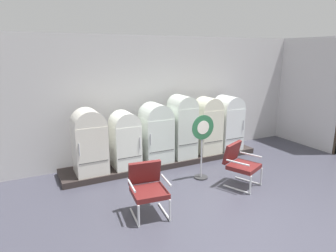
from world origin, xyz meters
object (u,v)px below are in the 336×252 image
object	(u,v)px
refrigerator_3	(182,125)
armchair_right	(240,162)
refrigerator_4	(208,124)
refrigerator_5	(228,121)
sign_stand	(202,145)
armchair_left	(148,186)
refrigerator_2	(156,131)
refrigerator_0	(89,140)
refrigerator_1	(125,138)

from	to	relation	value
refrigerator_3	armchair_right	xyz separation A→B (m)	(0.40, -1.84, -0.49)
refrigerator_4	refrigerator_5	world-z (taller)	refrigerator_4
refrigerator_3	sign_stand	size ratio (longest dim) A/B	1.09
armchair_left	sign_stand	distance (m)	1.93
armchair_right	refrigerator_2	bearing A→B (deg)	122.03
refrigerator_0	armchair_right	bearing A→B (deg)	-33.28
refrigerator_0	refrigerator_3	distance (m)	2.41
refrigerator_3	refrigerator_4	size ratio (longest dim) A/B	1.06
armchair_left	refrigerator_5	bearing A→B (deg)	31.42
refrigerator_2	refrigerator_1	bearing A→B (deg)	-178.13
armchair_left	sign_stand	size ratio (longest dim) A/B	0.62
refrigerator_2	sign_stand	world-z (taller)	refrigerator_2
armchair_left	refrigerator_2	bearing A→B (deg)	61.77
refrigerator_4	refrigerator_5	bearing A→B (deg)	4.57
sign_stand	armchair_left	bearing A→B (deg)	-153.25
refrigerator_0	refrigerator_4	size ratio (longest dim) A/B	0.97
sign_stand	refrigerator_5	bearing A→B (deg)	35.83
armchair_left	sign_stand	world-z (taller)	sign_stand
refrigerator_3	refrigerator_4	distance (m)	0.78
refrigerator_4	refrigerator_5	distance (m)	0.73
refrigerator_2	sign_stand	bearing A→B (deg)	-62.48
refrigerator_0	armchair_left	xyz separation A→B (m)	(0.56, -2.03, -0.40)
refrigerator_4	armchair_left	bearing A→B (deg)	-142.84
refrigerator_1	sign_stand	world-z (taller)	sign_stand
refrigerator_5	armchair_right	bearing A→B (deg)	-120.50
refrigerator_3	armchair_left	xyz separation A→B (m)	(-1.84, -2.03, -0.49)
refrigerator_4	refrigerator_1	bearing A→B (deg)	179.41
armchair_left	sign_stand	xyz separation A→B (m)	(1.70, 0.86, 0.28)
refrigerator_2	refrigerator_3	size ratio (longest dim) A/B	0.91
refrigerator_3	armchair_left	world-z (taller)	refrigerator_3
refrigerator_1	refrigerator_4	size ratio (longest dim) A/B	0.88
refrigerator_1	refrigerator_3	world-z (taller)	refrigerator_3
refrigerator_4	sign_stand	size ratio (longest dim) A/B	1.02
refrigerator_1	refrigerator_2	distance (m)	0.82
armchair_right	armchair_left	bearing A→B (deg)	-175.28
refrigerator_2	refrigerator_4	distance (m)	1.53
refrigerator_3	refrigerator_5	bearing A→B (deg)	0.50
refrigerator_2	armchair_left	xyz separation A→B (m)	(-1.09, -2.03, -0.39)
refrigerator_1	armchair_right	xyz separation A→B (m)	(1.98, -1.82, -0.33)
refrigerator_3	refrigerator_4	bearing A→B (deg)	-3.32
refrigerator_4	armchair_right	xyz separation A→B (m)	(-0.37, -1.80, -0.43)
refrigerator_2	refrigerator_5	distance (m)	2.25
armchair_right	refrigerator_0	bearing A→B (deg)	146.72
refrigerator_4	armchair_left	distance (m)	3.31
refrigerator_0	refrigerator_5	xyz separation A→B (m)	(3.90, 0.01, 0.02)
refrigerator_1	sign_stand	bearing A→B (deg)	-38.70
refrigerator_4	refrigerator_2	bearing A→B (deg)	178.09
refrigerator_1	sign_stand	xyz separation A→B (m)	(1.43, -1.15, -0.05)
refrigerator_2	armchair_right	size ratio (longest dim) A/B	1.58
refrigerator_1	refrigerator_3	bearing A→B (deg)	0.76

